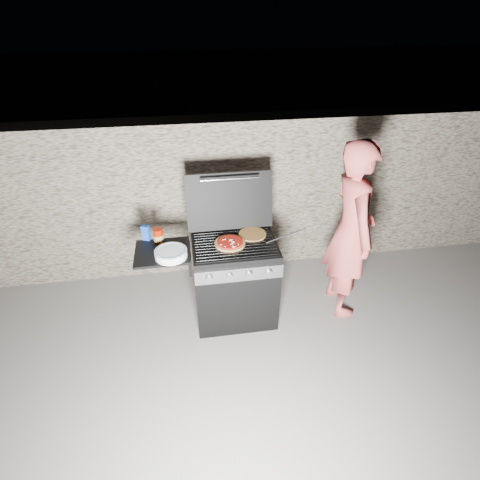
{
  "coord_description": "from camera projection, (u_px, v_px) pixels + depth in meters",
  "views": [
    {
      "loc": [
        -0.4,
        -2.89,
        2.84
      ],
      "look_at": [
        0.05,
        0.0,
        0.95
      ],
      "focal_mm": 28.0,
      "sensor_mm": 36.0,
      "label": 1
    }
  ],
  "objects": [
    {
      "name": "pizza_plain",
      "position": [
        252.0,
        234.0,
        3.63
      ],
      "size": [
        0.33,
        0.33,
        0.01
      ],
      "primitive_type": "cylinder",
      "rotation": [
        0.0,
        0.0,
        -0.26
      ],
      "color": "gold",
      "rests_on": "gas_grill"
    },
    {
      "name": "gas_grill",
      "position": [
        210.0,
        284.0,
        3.72
      ],
      "size": [
        1.34,
        0.79,
        0.91
      ],
      "primitive_type": null,
      "color": "black",
      "rests_on": "ground"
    },
    {
      "name": "stone_wall",
      "position": [
        222.0,
        196.0,
        4.38
      ],
      "size": [
        8.0,
        0.35,
        1.8
      ],
      "primitive_type": "cube",
      "color": "gray",
      "rests_on": "ground"
    },
    {
      "name": "ground",
      "position": [
        235.0,
        315.0,
        4.0
      ],
      "size": [
        50.0,
        50.0,
        0.0
      ],
      "primitive_type": "plane",
      "color": "slate"
    },
    {
      "name": "person",
      "position": [
        350.0,
        232.0,
        3.65
      ],
      "size": [
        0.46,
        0.69,
        1.86
      ],
      "primitive_type": "imported",
      "rotation": [
        0.0,
        0.0,
        1.54
      ],
      "color": "#B74945",
      "rests_on": "ground"
    },
    {
      "name": "pizza_topped",
      "position": [
        230.0,
        243.0,
        3.49
      ],
      "size": [
        0.29,
        0.29,
        0.03
      ],
      "primitive_type": null,
      "rotation": [
        0.0,
        0.0,
        -0.01
      ],
      "color": "#AC8551",
      "rests_on": "gas_grill"
    },
    {
      "name": "plate_stack",
      "position": [
        171.0,
        253.0,
        3.33
      ],
      "size": [
        0.29,
        0.29,
        0.07
      ],
      "primitive_type": "cylinder",
      "rotation": [
        0.0,
        0.0,
        0.01
      ],
      "color": "white",
      "rests_on": "gas_grill"
    },
    {
      "name": "blue_carton",
      "position": [
        146.0,
        233.0,
        3.54
      ],
      "size": [
        0.08,
        0.06,
        0.15
      ],
      "primitive_type": "cube",
      "rotation": [
        0.0,
        0.0,
        -0.4
      ],
      "color": "#0F3B99",
      "rests_on": "gas_grill"
    },
    {
      "name": "sauce_jar",
      "position": [
        158.0,
        236.0,
        3.51
      ],
      "size": [
        0.1,
        0.1,
        0.14
      ],
      "primitive_type": "cylinder",
      "rotation": [
        0.0,
        0.0,
        0.06
      ],
      "color": "#8A1301",
      "rests_on": "gas_grill"
    },
    {
      "name": "tongs",
      "position": [
        286.0,
        236.0,
        3.54
      ],
      "size": [
        0.41,
        0.09,
        0.08
      ],
      "primitive_type": "cylinder",
      "rotation": [
        0.0,
        1.4,
        0.2
      ],
      "color": "black",
      "rests_on": "gas_grill"
    }
  ]
}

